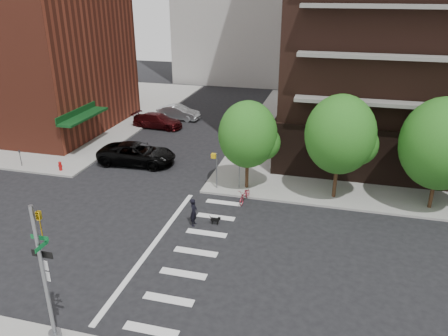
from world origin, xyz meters
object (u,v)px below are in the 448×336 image
(traffic_signal, at_px, (47,286))
(fire_hydrant, at_px, (60,165))
(dog_walker, at_px, (194,212))
(parked_car_maroon, at_px, (158,121))
(scooter, at_px, (245,195))
(parked_car_silver, at_px, (178,112))
(parked_car_black, at_px, (137,154))

(traffic_signal, bearing_deg, fire_hydrant, 123.26)
(fire_hydrant, bearing_deg, dog_walker, -22.02)
(traffic_signal, height_order, parked_car_maroon, traffic_signal)
(parked_car_maroon, relative_size, scooter, 2.77)
(parked_car_silver, xyz_separation_m, dog_walker, (8.71, -21.00, 0.10))
(fire_hydrant, xyz_separation_m, parked_car_black, (5.00, 3.08, 0.30))
(scooter, bearing_deg, parked_car_maroon, 137.94)
(parked_car_silver, bearing_deg, traffic_signal, -163.62)
(parked_car_silver, bearing_deg, fire_hydrant, 171.72)
(parked_car_maroon, bearing_deg, parked_car_black, -162.72)
(parked_car_black, bearing_deg, parked_car_silver, 2.52)
(scooter, bearing_deg, fire_hydrant, -177.96)
(fire_hydrant, distance_m, parked_car_silver, 16.39)
(parked_car_maroon, distance_m, parked_car_silver, 3.53)
(parked_car_maroon, bearing_deg, fire_hydrant, 171.65)
(fire_hydrant, height_order, scooter, scooter)
(fire_hydrant, distance_m, parked_car_maroon, 12.86)
(parked_car_black, bearing_deg, dog_walker, -140.23)
(traffic_signal, relative_size, dog_walker, 3.48)
(parked_car_silver, bearing_deg, parked_car_black, -169.53)
(traffic_signal, bearing_deg, parked_car_black, 105.31)
(parked_car_silver, relative_size, dog_walker, 2.67)
(parked_car_silver, distance_m, scooter, 20.47)
(fire_hydrant, height_order, parked_car_black, parked_car_black)
(traffic_signal, distance_m, parked_car_silver, 31.91)
(parked_car_maroon, bearing_deg, scooter, -134.84)
(parked_car_black, bearing_deg, traffic_signal, -167.57)
(fire_hydrant, xyz_separation_m, dog_walker, (12.49, -5.05, 0.31))
(scooter, bearing_deg, traffic_signal, -101.78)
(parked_car_maroon, xyz_separation_m, dog_walker, (9.68, -17.60, 0.12))
(parked_car_black, xyz_separation_m, dog_walker, (7.49, -8.13, 0.01))
(traffic_signal, xyz_separation_m, parked_car_silver, (-6.25, 31.24, -1.94))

